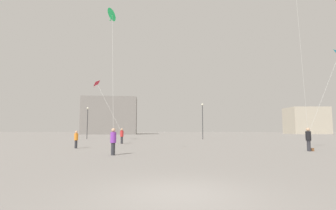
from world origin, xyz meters
TOP-DOWN VIEW (x-y plane):
  - ground_plane at (0.00, 0.00)m, footprint 300.00×300.00m
  - person_in_black at (11.15, 12.99)m, footprint 0.40×0.40m
  - person_in_purple at (-3.77, 10.23)m, footprint 0.39×0.39m
  - person_in_red at (-5.40, 23.56)m, footprint 0.40×0.40m
  - person_in_orange at (-8.39, 16.41)m, footprint 0.35×0.35m
  - kite_emerald_diamond at (-4.16, 10.89)m, footprint 1.05×1.28m
  - kite_crimson_delta at (-10.71, 31.58)m, footprint 5.86×8.96m
  - building_left_hall at (-19.00, 80.69)m, footprint 18.95×11.01m
  - building_centre_hall at (53.00, 86.10)m, footprint 13.45×9.91m
  - lamppost_east at (-13.86, 37.80)m, footprint 0.36×0.36m
  - lamppost_west at (6.42, 36.67)m, footprint 0.36×0.36m
  - handbag_beside_flyer at (11.50, 13.09)m, footprint 0.21×0.34m

SIDE VIEW (x-z plane):
  - ground_plane at x=0.00m, z-range 0.00..0.00m
  - handbag_beside_flyer at x=11.50m, z-range 0.00..0.24m
  - person_in_orange at x=-8.39m, z-range 0.08..1.68m
  - person_in_purple at x=-3.77m, z-range 0.09..1.89m
  - person_in_red at x=-5.40m, z-range 0.09..1.93m
  - person_in_black at x=11.15m, z-range 0.09..1.94m
  - lamppost_east at x=-13.86m, z-range 0.90..6.51m
  - lamppost_west at x=6.42m, z-range 0.93..7.16m
  - building_centre_hall at x=53.00m, z-range 0.00..9.80m
  - building_left_hall at x=-19.00m, z-range 0.00..12.76m
  - kite_crimson_delta at x=-10.71m, z-range 4.77..12.72m
  - kite_emerald_diamond at x=-4.16m, z-range 5.42..14.73m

